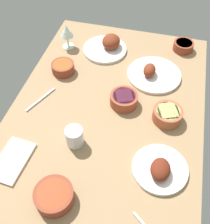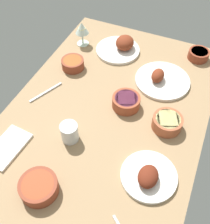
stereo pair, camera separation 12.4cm
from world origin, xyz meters
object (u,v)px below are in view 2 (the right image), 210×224
(plate_center_main, at_px, (161,80))
(bowl_onions, at_px, (126,102))
(plate_far_side, at_px, (149,176))
(wine_glass, at_px, (82,29))
(folded_napkin, at_px, (8,147))
(bowl_soup, at_px, (73,63))
(plate_near_viewer, at_px, (121,47))
(bowl_potatoes, at_px, (167,122))
(bowl_pasta, at_px, (199,54))
(water_tumbler, at_px, (70,132))
(spoon_loose, at_px, (46,92))
(bowl_sauce, at_px, (39,187))

(plate_center_main, bearing_deg, bowl_onions, 154.27)
(bowl_onions, bearing_deg, plate_far_side, -146.08)
(wine_glass, height_order, folded_napkin, wine_glass)
(plate_far_side, xyz_separation_m, bowl_onions, (0.32, 0.21, 0.01))
(bowl_onions, bearing_deg, bowl_soup, 68.33)
(plate_near_viewer, height_order, bowl_potatoes, plate_near_viewer)
(folded_napkin, bearing_deg, wine_glass, 2.12)
(bowl_pasta, xyz_separation_m, water_tumbler, (-0.76, 0.40, 0.02))
(bowl_potatoes, distance_m, bowl_pasta, 0.53)
(bowl_soup, xyz_separation_m, wine_glass, (0.21, 0.05, 0.07))
(plate_near_viewer, height_order, water_tumbler, water_tumbler)
(plate_near_viewer, bearing_deg, spoon_loose, 154.33)
(bowl_pasta, bearing_deg, plate_far_side, 177.74)
(plate_center_main, distance_m, bowl_potatoes, 0.29)
(bowl_sauce, bearing_deg, wine_glass, 16.20)
(bowl_onions, xyz_separation_m, bowl_soup, (0.14, 0.36, -0.00))
(folded_napkin, height_order, spoon_loose, folded_napkin)
(plate_far_side, bearing_deg, plate_center_main, 10.77)
(plate_near_viewer, distance_m, spoon_loose, 0.51)
(bowl_pasta, distance_m, bowl_soup, 0.70)
(bowl_soup, distance_m, spoon_loose, 0.23)
(plate_center_main, bearing_deg, folded_napkin, 143.14)
(plate_far_side, bearing_deg, spoon_loose, 68.67)
(bowl_sauce, bearing_deg, bowl_pasta, -21.17)
(plate_near_viewer, xyz_separation_m, bowl_sauce, (-0.91, -0.03, 0.00))
(plate_near_viewer, xyz_separation_m, folded_napkin, (-0.80, 0.20, -0.02))
(plate_center_main, bearing_deg, bowl_pasta, -27.15)
(folded_napkin, bearing_deg, bowl_pasta, -34.26)
(bowl_pasta, distance_m, water_tumbler, 0.86)
(plate_far_side, relative_size, spoon_loose, 1.18)
(bowl_sauce, xyz_separation_m, wine_glass, (0.88, 0.25, 0.07))
(plate_near_viewer, distance_m, bowl_soup, 0.30)
(bowl_onions, relative_size, wine_glass, 0.94)
(plate_far_side, distance_m, spoon_loose, 0.65)
(bowl_potatoes, distance_m, folded_napkin, 0.70)
(wine_glass, height_order, water_tumbler, wine_glass)
(plate_far_side, relative_size, bowl_potatoes, 1.68)
(plate_near_viewer, bearing_deg, bowl_soup, 142.42)
(bowl_soup, bearing_deg, spoon_loose, 170.46)
(plate_near_viewer, relative_size, wine_glass, 1.78)
(wine_glass, xyz_separation_m, water_tumbler, (-0.62, -0.25, -0.05))
(plate_far_side, height_order, wine_glass, wine_glass)
(plate_center_main, xyz_separation_m, bowl_pasta, (0.26, -0.13, 0.01))
(spoon_loose, bearing_deg, folded_napkin, 27.35)
(plate_far_side, height_order, bowl_pasta, plate_far_side)
(bowl_potatoes, xyz_separation_m, spoon_loose, (-0.04, 0.61, -0.03))
(bowl_onions, bearing_deg, water_tumbler, 150.16)
(plate_near_viewer, distance_m, wine_glass, 0.24)
(bowl_sauce, bearing_deg, bowl_soup, 17.43)
(plate_center_main, distance_m, bowl_pasta, 0.30)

